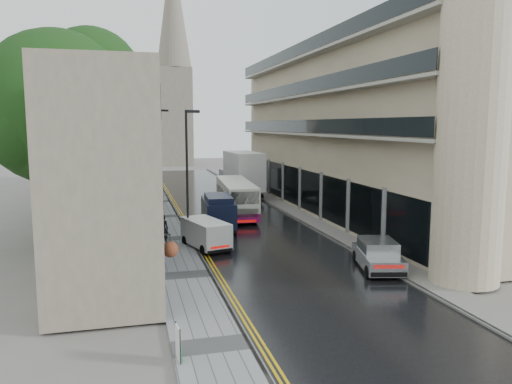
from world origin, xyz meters
name	(u,v)px	position (x,y,z in m)	size (l,w,h in m)	color
ground	(405,363)	(0.00, 0.00, 0.00)	(200.00, 200.00, 0.00)	slate
road	(232,214)	(0.00, 27.50, 0.01)	(9.00, 85.00, 0.02)	black
left_sidewalk	(162,217)	(-5.85, 27.50, 0.06)	(2.70, 85.00, 0.12)	gray
right_sidewalk	(292,211)	(5.40, 27.50, 0.06)	(1.80, 85.00, 0.12)	slate
old_shop_row	(114,144)	(-9.45, 30.00, 6.00)	(4.50, 56.00, 12.00)	gray
modern_block	(353,132)	(10.30, 26.00, 7.00)	(8.00, 40.00, 14.00)	beige
church_spire	(174,57)	(0.50, 82.00, 20.00)	(6.40, 6.40, 40.00)	gray
tree_near	(59,135)	(-12.50, 20.00, 6.95)	(10.56, 10.56, 13.89)	black
tree_far	(83,140)	(-12.20, 33.00, 6.23)	(9.24, 9.24, 12.46)	black
cream_bus	(227,203)	(-0.96, 24.60, 1.44)	(2.37, 10.43, 2.84)	white
white_lorry	(235,177)	(1.88, 34.99, 2.42)	(2.75, 9.16, 4.81)	white
silver_hatchback	(368,262)	(2.98, 8.44, 0.82)	(1.87, 4.28, 1.61)	#9C9DA1
white_van	(203,240)	(-4.30, 14.85, 0.93)	(1.72, 4.01, 1.81)	white
navy_van	(207,216)	(-3.22, 20.15, 1.33)	(2.05, 5.13, 2.62)	black
pedestrian	(163,229)	(-6.40, 18.00, 1.04)	(0.67, 0.44, 1.84)	black
lamp_post_near	(187,178)	(-4.86, 17.61, 4.28)	(0.94, 0.21, 8.33)	black
lamp_post_far	(160,156)	(-5.37, 35.30, 4.55)	(1.00, 0.22, 8.86)	black
estate_sign	(178,343)	(-7.05, 1.79, 0.67)	(0.08, 0.66, 1.11)	silver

